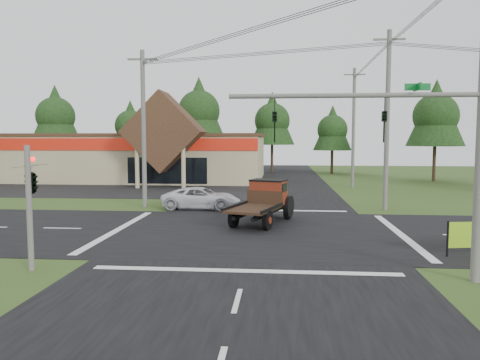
# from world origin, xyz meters

# --- Properties ---
(ground) EXTENTS (120.00, 120.00, 0.00)m
(ground) POSITION_xyz_m (0.00, 0.00, 0.00)
(ground) COLOR #314A1A
(ground) RESTS_ON ground
(road_ns) EXTENTS (12.00, 120.00, 0.02)m
(road_ns) POSITION_xyz_m (0.00, 0.00, 0.01)
(road_ns) COLOR black
(road_ns) RESTS_ON ground
(road_ew) EXTENTS (120.00, 12.00, 0.02)m
(road_ew) POSITION_xyz_m (0.00, 0.00, 0.01)
(road_ew) COLOR black
(road_ew) RESTS_ON ground
(parking_apron) EXTENTS (28.00, 14.00, 0.02)m
(parking_apron) POSITION_xyz_m (-14.00, 19.00, 0.01)
(parking_apron) COLOR black
(parking_apron) RESTS_ON ground
(cvs_building) EXTENTS (30.40, 18.20, 9.19)m
(cvs_building) POSITION_xyz_m (-15.70, 29.57, 2.78)
(cvs_building) COLOR tan
(cvs_building) RESTS_ON ground
(traffic_signal_mast) EXTENTS (8.12, 0.24, 7.00)m
(traffic_signal_mast) POSITION_xyz_m (5.82, -7.50, 4.43)
(traffic_signal_mast) COLOR #595651
(traffic_signal_mast) RESTS_ON ground
(traffic_signal_corner) EXTENTS (0.53, 2.48, 4.40)m
(traffic_signal_corner) POSITION_xyz_m (-7.50, -7.32, 3.52)
(traffic_signal_corner) COLOR #595651
(traffic_signal_corner) RESTS_ON ground
(utility_pole_nw) EXTENTS (2.00, 0.30, 10.50)m
(utility_pole_nw) POSITION_xyz_m (-8.00, 8.00, 5.39)
(utility_pole_nw) COLOR #595651
(utility_pole_nw) RESTS_ON ground
(utility_pole_ne) EXTENTS (2.00, 0.30, 11.50)m
(utility_pole_ne) POSITION_xyz_m (8.00, 8.00, 5.89)
(utility_pole_ne) COLOR #595651
(utility_pole_ne) RESTS_ON ground
(utility_pole_n) EXTENTS (2.00, 0.30, 11.20)m
(utility_pole_n) POSITION_xyz_m (8.00, 22.00, 5.74)
(utility_pole_n) COLOR #595651
(utility_pole_n) RESTS_ON ground
(tree_row_a) EXTENTS (6.72, 6.72, 12.12)m
(tree_row_a) POSITION_xyz_m (-30.00, 40.00, 8.05)
(tree_row_a) COLOR #332316
(tree_row_a) RESTS_ON ground
(tree_row_b) EXTENTS (5.60, 5.60, 10.10)m
(tree_row_b) POSITION_xyz_m (-20.00, 42.00, 6.70)
(tree_row_b) COLOR #332316
(tree_row_b) RESTS_ON ground
(tree_row_c) EXTENTS (7.28, 7.28, 13.13)m
(tree_row_c) POSITION_xyz_m (-10.00, 41.00, 8.72)
(tree_row_c) COLOR #332316
(tree_row_c) RESTS_ON ground
(tree_row_d) EXTENTS (6.16, 6.16, 11.11)m
(tree_row_d) POSITION_xyz_m (0.00, 42.00, 7.38)
(tree_row_d) COLOR #332316
(tree_row_d) RESTS_ON ground
(tree_row_e) EXTENTS (5.04, 5.04, 9.09)m
(tree_row_e) POSITION_xyz_m (8.00, 40.00, 6.03)
(tree_row_e) COLOR #332316
(tree_row_e) RESTS_ON ground
(tree_side_ne) EXTENTS (6.16, 6.16, 11.11)m
(tree_side_ne) POSITION_xyz_m (18.00, 30.00, 7.38)
(tree_side_ne) COLOR #332316
(tree_side_ne) RESTS_ON ground
(antique_flatbed_truck) EXTENTS (3.79, 6.08, 2.38)m
(antique_flatbed_truck) POSITION_xyz_m (0.18, 2.32, 1.19)
(antique_flatbed_truck) COLOR #611D0D
(antique_flatbed_truck) RESTS_ON ground
(white_pickup) EXTENTS (5.20, 2.47, 1.43)m
(white_pickup) POSITION_xyz_m (-4.01, 7.48, 0.72)
(white_pickup) COLOR silver
(white_pickup) RESTS_ON ground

